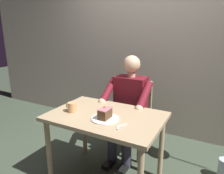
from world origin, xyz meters
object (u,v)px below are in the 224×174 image
object	(u,v)px
chair	(133,113)
dessert_spoon	(120,127)
cake_slice	(105,113)
coffee_cup	(72,107)
seated_person	(128,107)
dining_table	(106,124)

from	to	relation	value
chair	dessert_spoon	xyz separation A→B (m)	(-0.23, 0.87, 0.24)
cake_slice	coffee_cup	world-z (taller)	cake_slice
seated_person	dessert_spoon	xyz separation A→B (m)	(-0.23, 0.70, 0.10)
seated_person	cake_slice	xyz separation A→B (m)	(-0.05, 0.61, 0.15)
seated_person	coffee_cup	world-z (taller)	seated_person
dessert_spoon	cake_slice	bearing A→B (deg)	-24.11
seated_person	cake_slice	size ratio (longest dim) A/B	9.16
cake_slice	coffee_cup	size ratio (longest dim) A/B	1.11
dining_table	cake_slice	distance (m)	0.18
dining_table	cake_slice	world-z (taller)	cake_slice
seated_person	cake_slice	world-z (taller)	seated_person
dessert_spoon	coffee_cup	bearing A→B (deg)	-8.70
dining_table	dessert_spoon	distance (m)	0.31
cake_slice	seated_person	bearing A→B (deg)	-85.73
dining_table	seated_person	size ratio (longest dim) A/B	0.87
cake_slice	dessert_spoon	bearing A→B (deg)	155.89
chair	cake_slice	distance (m)	0.84
seated_person	chair	bearing A→B (deg)	-90.00
chair	cake_slice	size ratio (longest dim) A/B	6.71
dining_table	chair	bearing A→B (deg)	-90.00
dining_table	chair	size ratio (longest dim) A/B	1.19
chair	dessert_spoon	bearing A→B (deg)	105.01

